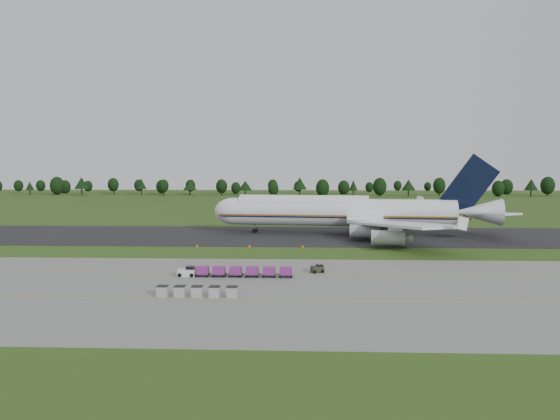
{
  "coord_description": "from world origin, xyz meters",
  "views": [
    {
      "loc": [
        10.41,
        -111.72,
        17.92
      ],
      "look_at": [
        5.53,
        2.0,
        8.77
      ],
      "focal_mm": 35.0,
      "sensor_mm": 36.0,
      "label": 1
    }
  ],
  "objects_px": {
    "baggage_train": "(234,271)",
    "uld_row": "(197,291)",
    "aircraft": "(347,212)",
    "edge_markers": "(250,247)",
    "utility_cart": "(317,269)"
  },
  "relations": [
    {
      "from": "edge_markers",
      "to": "utility_cart",
      "type": "bearing_deg",
      "value": -62.76
    },
    {
      "from": "uld_row",
      "to": "baggage_train",
      "type": "bearing_deg",
      "value": 76.73
    },
    {
      "from": "baggage_train",
      "to": "edge_markers",
      "type": "xyz_separation_m",
      "value": [
        -0.49,
        31.49,
        -0.67
      ]
    },
    {
      "from": "baggage_train",
      "to": "utility_cart",
      "type": "xyz_separation_m",
      "value": [
        13.64,
        4.03,
        -0.34
      ]
    },
    {
      "from": "aircraft",
      "to": "uld_row",
      "type": "relative_size",
      "value": 6.79
    },
    {
      "from": "aircraft",
      "to": "edge_markers",
      "type": "relative_size",
      "value": 3.17
    },
    {
      "from": "aircraft",
      "to": "utility_cart",
      "type": "bearing_deg",
      "value": -99.81
    },
    {
      "from": "baggage_train",
      "to": "utility_cart",
      "type": "bearing_deg",
      "value": 16.46
    },
    {
      "from": "utility_cart",
      "to": "uld_row",
      "type": "bearing_deg",
      "value": -133.53
    },
    {
      "from": "baggage_train",
      "to": "aircraft",
      "type": "bearing_deg",
      "value": 68.03
    },
    {
      "from": "uld_row",
      "to": "edge_markers",
      "type": "height_order",
      "value": "uld_row"
    },
    {
      "from": "uld_row",
      "to": "edge_markers",
      "type": "distance_m",
      "value": 45.33
    },
    {
      "from": "baggage_train",
      "to": "edge_markers",
      "type": "bearing_deg",
      "value": 90.9
    },
    {
      "from": "baggage_train",
      "to": "uld_row",
      "type": "height_order",
      "value": "baggage_train"
    },
    {
      "from": "aircraft",
      "to": "edge_markers",
      "type": "xyz_separation_m",
      "value": [
        -23.15,
        -24.65,
        -5.76
      ]
    }
  ]
}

